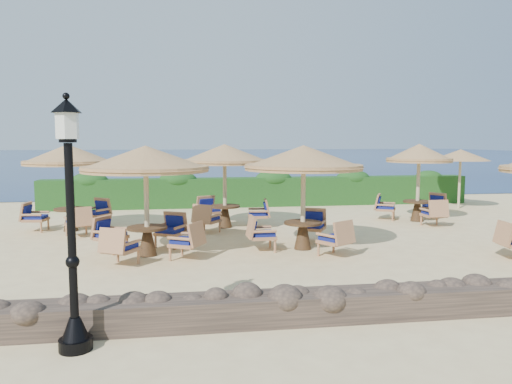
# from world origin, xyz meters

# --- Properties ---
(ground) EXTENTS (120.00, 120.00, 0.00)m
(ground) POSITION_xyz_m (0.00, 0.00, 0.00)
(ground) COLOR beige
(ground) RESTS_ON ground
(sea) EXTENTS (160.00, 160.00, 0.00)m
(sea) POSITION_xyz_m (0.00, 70.00, 0.00)
(sea) COLOR #0B1B48
(sea) RESTS_ON ground
(hedge) EXTENTS (18.00, 0.90, 1.20)m
(hedge) POSITION_xyz_m (0.00, 7.20, 0.60)
(hedge) COLOR #153E14
(hedge) RESTS_ON ground
(stone_wall) EXTENTS (15.00, 0.65, 0.44)m
(stone_wall) POSITION_xyz_m (0.00, -6.20, 0.22)
(stone_wall) COLOR brown
(stone_wall) RESTS_ON ground
(lamp_post) EXTENTS (0.44, 0.44, 3.31)m
(lamp_post) POSITION_xyz_m (-4.80, -6.80, 1.55)
(lamp_post) COLOR black
(lamp_post) RESTS_ON ground
(extra_parasol) EXTENTS (2.30, 2.30, 2.41)m
(extra_parasol) POSITION_xyz_m (7.80, 5.20, 2.17)
(extra_parasol) COLOR #CCBB90
(extra_parasol) RESTS_ON ground
(cafe_set_0) EXTENTS (3.05, 3.05, 2.65)m
(cafe_set_0) POSITION_xyz_m (-4.20, -1.39, 1.88)
(cafe_set_0) COLOR #CCBB90
(cafe_set_0) RESTS_ON ground
(cafe_set_1) EXTENTS (3.03, 3.03, 2.65)m
(cafe_set_1) POSITION_xyz_m (-0.32, -1.25, 1.96)
(cafe_set_1) COLOR #CCBB90
(cafe_set_1) RESTS_ON ground
(cafe_set_3) EXTENTS (2.76, 2.75, 2.65)m
(cafe_set_3) POSITION_xyz_m (-6.74, 2.29, 1.88)
(cafe_set_3) COLOR #CCBB90
(cafe_set_3) RESTS_ON ground
(cafe_set_4) EXTENTS (2.83, 2.82, 2.65)m
(cafe_set_4) POSITION_xyz_m (-2.01, 2.22, 1.91)
(cafe_set_4) COLOR #CCBB90
(cafe_set_4) RESTS_ON ground
(cafe_set_5) EXTENTS (2.77, 2.52, 2.65)m
(cafe_set_5) POSITION_xyz_m (4.64, 2.46, 1.74)
(cafe_set_5) COLOR #CCBB90
(cafe_set_5) RESTS_ON ground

